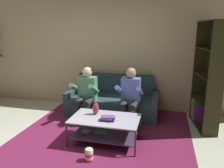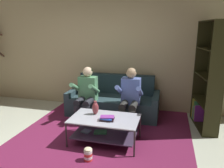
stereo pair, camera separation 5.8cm
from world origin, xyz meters
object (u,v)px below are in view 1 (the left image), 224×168
couch (113,102)px  vase (96,108)px  person_seated_right (130,95)px  book_stack (108,118)px  bookshelf (208,83)px  popcorn_tub (89,155)px  person_seated_left (86,92)px  coffee_table (105,126)px

couch → vase: bearing=-91.2°
person_seated_right → book_stack: bearing=-103.7°
couch → vase: size_ratio=8.42×
bookshelf → popcorn_tub: size_ratio=9.76×
vase → bookshelf: bearing=28.3°
couch → popcorn_tub: 1.97m
book_stack → couch: bearing=99.8°
couch → book_stack: size_ratio=8.01×
bookshelf → person_seated_left: bearing=-171.4°
book_stack → bookshelf: 2.18m
coffee_table → vase: vase is taller
couch → coffee_table: size_ratio=1.76×
person_seated_left → bookshelf: bookshelf is taller
bookshelf → person_seated_right: bearing=-166.3°
coffee_table → popcorn_tub: size_ratio=5.45×
vase → book_stack: size_ratio=0.95×
person_seated_left → couch: bearing=48.2°
book_stack → coffee_table: bearing=131.8°
coffee_table → vase: bearing=148.8°
vase → popcorn_tub: 0.87m
coffee_table → book_stack: (0.07, -0.08, 0.18)m
coffee_table → popcorn_tub: bearing=-97.2°
book_stack → popcorn_tub: bearing=-105.8°
couch → person_seated_right: person_seated_right is taller
couch → bookshelf: bookshelf is taller
couch → person_seated_right: 0.79m
popcorn_tub → book_stack: bearing=74.2°
coffee_table → vase: 0.36m
coffee_table → vase: size_ratio=4.78×
person_seated_right → coffee_table: (-0.29, -0.83, -0.34)m
book_stack → popcorn_tub: book_stack is taller
book_stack → vase: bearing=143.5°
person_seated_left → person_seated_right: 0.94m
bookshelf → vase: bearing=-151.7°
couch → person_seated_left: bearing=-131.8°
popcorn_tub → vase: bearing=99.8°
couch → bookshelf: bearing=-4.5°
couch → book_stack: couch is taller
person_seated_left → vase: bearing=-57.8°
couch → person_seated_right: size_ratio=1.74×
couch → book_stack: (0.25, -1.43, 0.20)m
couch → bookshelf: (1.97, -0.16, 0.60)m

